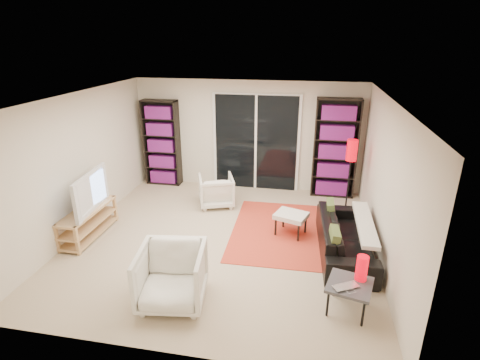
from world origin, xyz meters
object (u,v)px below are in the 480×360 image
bookshelf_right (335,149)px  tv_stand (88,222)px  floor_lamp (351,157)px  ottoman (291,217)px  sofa (345,237)px  armchair_front (172,276)px  armchair_back (216,191)px  bookshelf_left (162,143)px  side_table (350,286)px

bookshelf_right → tv_stand: size_ratio=1.62×
floor_lamp → bookshelf_right: bearing=105.9°
tv_stand → ottoman: 3.51m
floor_lamp → sofa: bearing=-95.0°
tv_stand → armchair_front: size_ratio=1.52×
sofa → armchair_back: (-2.45, 1.41, 0.03)m
bookshelf_right → armchair_back: bookshelf_right is taller
bookshelf_left → bookshelf_right: bookshelf_right is taller
armchair_back → ottoman: bearing=129.0°
tv_stand → sofa: 4.32m
armchair_back → side_table: armchair_back is taller
armchair_front → floor_lamp: (2.41, 3.15, 0.75)m
bookshelf_right → sofa: size_ratio=1.08×
tv_stand → sofa: sofa is taller
tv_stand → ottoman: tv_stand is taller
bookshelf_left → floor_lamp: size_ratio=1.32×
ottoman → sofa: bearing=-27.5°
armchair_front → side_table: 2.24m
sofa → armchair_front: armchair_front is taller
bookshelf_right → armchair_back: size_ratio=3.03×
sofa → ottoman: bearing=59.3°
armchair_front → bookshelf_left: bearing=104.7°
bookshelf_left → armchair_back: bookshelf_left is taller
sofa → side_table: (-0.05, -1.37, 0.07)m
armchair_front → ottoman: armchair_front is taller
ottoman → bookshelf_left: bearing=148.0°
tv_stand → ottoman: bearing=11.3°
sofa → side_table: sofa is taller
bookshelf_left → tv_stand: bookshelf_left is taller
bookshelf_right → ottoman: bookshelf_right is taller
tv_stand → ottoman: size_ratio=2.04×
armchair_front → ottoman: (1.40, 2.08, -0.04)m
floor_lamp → bookshelf_left: bearing=168.3°
tv_stand → armchair_back: 2.49m
tv_stand → armchair_back: (1.87, 1.64, 0.05)m
bookshelf_left → side_table: size_ratio=3.05×
tv_stand → side_table: size_ratio=2.03×
bookshelf_right → floor_lamp: bookshelf_right is taller
tv_stand → side_table: bearing=-15.0°
ottoman → floor_lamp: (1.01, 1.07, 0.79)m
armchair_front → floor_lamp: floor_lamp is taller
side_table → floor_lamp: floor_lamp is taller
side_table → floor_lamp: (0.18, 2.90, 0.78)m
tv_stand → sofa: (4.32, 0.23, 0.02)m
bookshelf_left → bookshelf_right: 3.85m
floor_lamp → armchair_front: bearing=-127.4°
armchair_front → side_table: bearing=-1.7°
bookshelf_left → sofa: 4.67m
bookshelf_right → armchair_front: 4.60m
armchair_front → floor_lamp: size_ratio=0.58×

